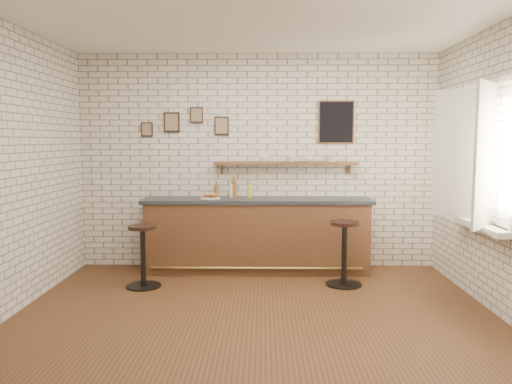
# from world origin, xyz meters

# --- Properties ---
(ground) EXTENTS (5.00, 5.00, 0.00)m
(ground) POSITION_xyz_m (0.00, 0.00, 0.00)
(ground) COLOR brown
(ground) RESTS_ON ground
(bar_counter) EXTENTS (3.10, 0.65, 1.01)m
(bar_counter) POSITION_xyz_m (0.00, 1.70, 0.51)
(bar_counter) COLOR brown
(bar_counter) RESTS_ON ground
(sandwich_plate) EXTENTS (0.28, 0.28, 0.01)m
(sandwich_plate) POSITION_xyz_m (-0.64, 1.66, 1.02)
(sandwich_plate) COLOR white
(sandwich_plate) RESTS_ON bar_counter
(ciabatta_sandwich) EXTENTS (0.20, 0.14, 0.06)m
(ciabatta_sandwich) POSITION_xyz_m (-0.63, 1.66, 1.05)
(ciabatta_sandwich) COLOR tan
(ciabatta_sandwich) RESTS_ON sandwich_plate
(potato_chips) EXTENTS (0.25, 0.17, 0.00)m
(potato_chips) POSITION_xyz_m (-0.66, 1.66, 1.02)
(potato_chips) COLOR #BF9443
(potato_chips) RESTS_ON sandwich_plate
(bitters_bottle_brown) EXTENTS (0.06, 0.06, 0.21)m
(bitters_bottle_brown) POSITION_xyz_m (-0.57, 1.86, 1.09)
(bitters_bottle_brown) COLOR brown
(bitters_bottle_brown) RESTS_ON bar_counter
(bitters_bottle_white) EXTENTS (0.06, 0.06, 0.23)m
(bitters_bottle_white) POSITION_xyz_m (-0.36, 1.86, 1.10)
(bitters_bottle_white) COLOR silver
(bitters_bottle_white) RESTS_ON bar_counter
(bitters_bottle_amber) EXTENTS (0.07, 0.07, 0.28)m
(bitters_bottle_amber) POSITION_xyz_m (-0.32, 1.86, 1.13)
(bitters_bottle_amber) COLOR #965418
(bitters_bottle_amber) RESTS_ON bar_counter
(condiment_bottle_yellow) EXTENTS (0.06, 0.06, 0.19)m
(condiment_bottle_yellow) POSITION_xyz_m (-0.11, 1.86, 1.09)
(condiment_bottle_yellow) COLOR yellow
(condiment_bottle_yellow) RESTS_ON bar_counter
(bar_stool_left) EXTENTS (0.43, 0.43, 0.77)m
(bar_stool_left) POSITION_xyz_m (-1.39, 0.93, 0.41)
(bar_stool_left) COLOR black
(bar_stool_left) RESTS_ON ground
(bar_stool_right) EXTENTS (0.45, 0.45, 0.80)m
(bar_stool_right) POSITION_xyz_m (1.09, 1.04, 0.43)
(bar_stool_right) COLOR black
(bar_stool_right) RESTS_ON ground
(wall_shelf) EXTENTS (2.00, 0.18, 0.18)m
(wall_shelf) POSITION_xyz_m (0.40, 1.90, 1.48)
(wall_shelf) COLOR brown
(wall_shelf) RESTS_ON ground
(shelf_cup_a) EXTENTS (0.16, 0.16, 0.09)m
(shelf_cup_a) POSITION_xyz_m (0.10, 1.90, 1.55)
(shelf_cup_a) COLOR white
(shelf_cup_a) RESTS_ON wall_shelf
(shelf_cup_b) EXTENTS (0.13, 0.13, 0.09)m
(shelf_cup_b) POSITION_xyz_m (0.48, 1.90, 1.54)
(shelf_cup_b) COLOR white
(shelf_cup_b) RESTS_ON wall_shelf
(shelf_cup_c) EXTENTS (0.14, 0.14, 0.09)m
(shelf_cup_c) POSITION_xyz_m (0.72, 1.90, 1.54)
(shelf_cup_c) COLOR white
(shelf_cup_c) RESTS_ON wall_shelf
(shelf_cup_d) EXTENTS (0.10, 0.10, 0.08)m
(shelf_cup_d) POSITION_xyz_m (1.05, 1.90, 1.54)
(shelf_cup_d) COLOR white
(shelf_cup_d) RESTS_ON wall_shelf
(back_wall_decor) EXTENTS (2.96, 0.02, 0.56)m
(back_wall_decor) POSITION_xyz_m (0.23, 1.98, 2.05)
(back_wall_decor) COLOR black
(back_wall_decor) RESTS_ON ground
(window_sill) EXTENTS (0.20, 1.35, 0.06)m
(window_sill) POSITION_xyz_m (2.40, 0.30, 0.90)
(window_sill) COLOR white
(window_sill) RESTS_ON ground
(casement_window) EXTENTS (0.40, 1.30, 1.56)m
(casement_window) POSITION_xyz_m (2.36, 0.30, 1.65)
(casement_window) COLOR white
(casement_window) RESTS_ON ground
(book_lower) EXTENTS (0.21, 0.24, 0.02)m
(book_lower) POSITION_xyz_m (2.38, 0.19, 0.94)
(book_lower) COLOR tan
(book_lower) RESTS_ON window_sill
(book_upper) EXTENTS (0.17, 0.23, 0.02)m
(book_upper) POSITION_xyz_m (2.38, 0.22, 0.96)
(book_upper) COLOR tan
(book_upper) RESTS_ON book_lower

